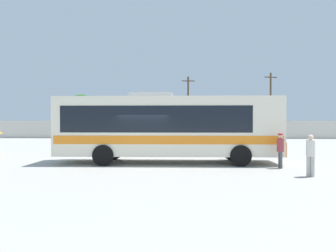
# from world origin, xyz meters

# --- Properties ---
(ground_plane) EXTENTS (300.00, 300.00, 0.00)m
(ground_plane) POSITION_xyz_m (0.00, 10.00, 0.00)
(ground_plane) COLOR #A3A099
(perimeter_wall) EXTENTS (80.00, 0.30, 2.29)m
(perimeter_wall) POSITION_xyz_m (0.00, 23.05, 1.14)
(perimeter_wall) COLOR beige
(perimeter_wall) RESTS_ON ground_plane
(coach_bus_cream_orange) EXTENTS (11.59, 2.89, 3.68)m
(coach_bus_cream_orange) POSITION_xyz_m (1.05, 0.50, 1.96)
(coach_bus_cream_orange) COLOR silver
(coach_bus_cream_orange) RESTS_ON ground_plane
(attendant_by_bus_door) EXTENTS (0.34, 0.34, 1.62)m
(attendant_by_bus_door) POSITION_xyz_m (6.51, -1.17, 0.93)
(attendant_by_bus_door) COLOR #4C4C51
(attendant_by_bus_door) RESTS_ON ground_plane
(passenger_waiting_on_apron) EXTENTS (0.47, 0.47, 1.66)m
(passenger_waiting_on_apron) POSITION_xyz_m (7.00, -3.27, 0.94)
(passenger_waiting_on_apron) COLOR #B7B2A8
(passenger_waiting_on_apron) RESTS_ON ground_plane
(parked_car_leftmost_maroon) EXTENTS (4.67, 2.14, 1.44)m
(parked_car_leftmost_maroon) POSITION_xyz_m (-8.51, 19.45, 0.77)
(parked_car_leftmost_maroon) COLOR maroon
(parked_car_leftmost_maroon) RESTS_ON ground_plane
(parked_car_second_grey) EXTENTS (4.25, 2.21, 1.51)m
(parked_car_second_grey) POSITION_xyz_m (-2.04, 19.41, 0.80)
(parked_car_second_grey) COLOR slate
(parked_car_second_grey) RESTS_ON ground_plane
(parked_car_third_black) EXTENTS (4.62, 2.22, 1.45)m
(parked_car_third_black) POSITION_xyz_m (3.65, 20.47, 0.77)
(parked_car_third_black) COLOR black
(parked_car_third_black) RESTS_ON ground_plane
(parked_car_rightmost_grey) EXTENTS (4.35, 2.15, 1.48)m
(parked_car_rightmost_grey) POSITION_xyz_m (9.98, 20.21, 0.78)
(parked_car_rightmost_grey) COLOR slate
(parked_car_rightmost_grey) RESTS_ON ground_plane
(utility_pole_near) EXTENTS (1.80, 0.30, 8.42)m
(utility_pole_near) POSITION_xyz_m (2.77, 26.26, 4.39)
(utility_pole_near) COLOR #4C3823
(utility_pole_near) RESTS_ON ground_plane
(utility_pole_far) EXTENTS (1.76, 0.61, 8.81)m
(utility_pole_far) POSITION_xyz_m (13.97, 25.94, 4.59)
(utility_pole_far) COLOR #4C3823
(utility_pole_far) RESTS_ON ground_plane
(roadside_tree_left) EXTENTS (3.45, 3.45, 5.98)m
(roadside_tree_left) POSITION_xyz_m (-12.11, 25.79, 4.49)
(roadside_tree_left) COLOR brown
(roadside_tree_left) RESTS_ON ground_plane
(roadside_tree_midleft) EXTENTS (3.63, 3.63, 5.79)m
(roadside_tree_midleft) POSITION_xyz_m (-2.87, 27.02, 4.23)
(roadside_tree_midleft) COLOR brown
(roadside_tree_midleft) RESTS_ON ground_plane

